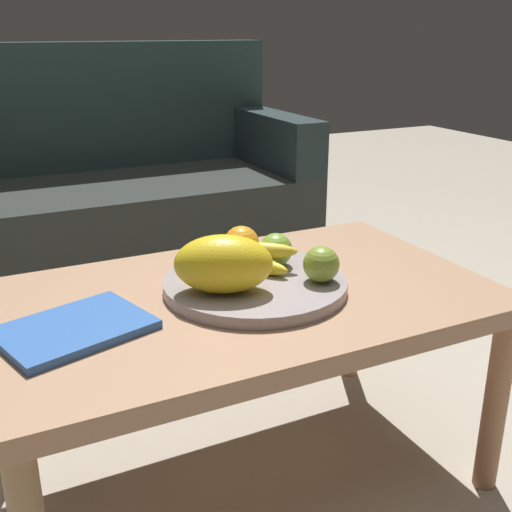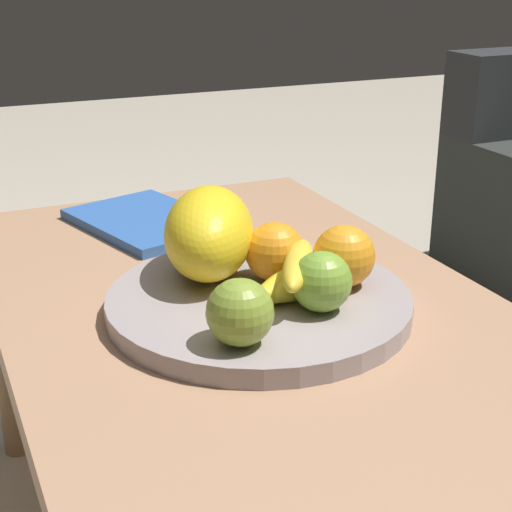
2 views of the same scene
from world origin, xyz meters
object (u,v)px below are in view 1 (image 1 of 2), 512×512
at_px(coffee_table, 241,316).
at_px(apple_front, 276,250).
at_px(apple_left, 321,264).
at_px(magazine, 74,329).
at_px(couch, 85,204).
at_px(orange_front, 235,258).
at_px(fruit_bowl, 256,285).
at_px(orange_left, 241,244).
at_px(banana_bunch, 258,258).
at_px(melon_large_front, 223,264).

height_order(coffee_table, apple_front, apple_front).
xyz_separation_m(apple_left, magazine, (-0.48, 0.04, -0.05)).
bearing_deg(couch, orange_front, -88.07).
bearing_deg(magazine, fruit_bowl, -12.12).
xyz_separation_m(coffee_table, orange_left, (0.05, 0.11, 0.12)).
height_order(couch, orange_left, couch).
bearing_deg(apple_left, couch, 97.39).
bearing_deg(fruit_bowl, magazine, -175.55).
distance_m(couch, orange_left, 1.26).
height_order(orange_left, apple_front, orange_left).
relative_size(banana_bunch, magazine, 0.70).
distance_m(couch, apple_left, 1.45).
bearing_deg(coffee_table, orange_front, 85.15).
distance_m(orange_front, apple_left, 0.18).
relative_size(orange_front, apple_front, 1.06).
height_order(fruit_bowl, melon_large_front, melon_large_front).
distance_m(coffee_table, orange_left, 0.17).
bearing_deg(apple_left, banana_bunch, 126.77).
height_order(orange_front, apple_left, orange_front).
relative_size(fruit_bowl, orange_left, 4.80).
relative_size(coffee_table, banana_bunch, 5.81).
bearing_deg(apple_front, banana_bunch, -172.17).
bearing_deg(coffee_table, fruit_bowl, -6.81).
bearing_deg(fruit_bowl, orange_left, 80.26).
xyz_separation_m(apple_left, banana_bunch, (-0.08, 0.11, -0.01)).
xyz_separation_m(banana_bunch, magazine, (-0.40, -0.07, -0.04)).
xyz_separation_m(melon_large_front, magazine, (-0.29, -0.00, -0.07)).
height_order(orange_front, apple_front, orange_front).
bearing_deg(coffee_table, magazine, -174.49).
relative_size(couch, apple_front, 23.71).
height_order(apple_front, banana_bunch, apple_front).
distance_m(couch, melon_large_front, 1.40).
bearing_deg(apple_left, orange_front, 142.39).
distance_m(melon_large_front, orange_front, 0.09).
bearing_deg(banana_bunch, melon_large_front, -146.37).
xyz_separation_m(melon_large_front, apple_front, (0.16, 0.08, -0.02)).
bearing_deg(apple_front, coffee_table, -155.52).
height_order(coffee_table, melon_large_front, melon_large_front).
bearing_deg(melon_large_front, banana_bunch, 33.63).
distance_m(couch, orange_front, 1.33).
height_order(couch, fruit_bowl, couch).
bearing_deg(orange_left, coffee_table, -115.45).
bearing_deg(fruit_bowl, orange_front, 125.61).
relative_size(orange_front, orange_left, 0.97).
height_order(couch, melon_large_front, couch).
bearing_deg(orange_front, couch, 91.93).
distance_m(fruit_bowl, orange_front, 0.07).
height_order(fruit_bowl, apple_left, apple_left).
height_order(melon_large_front, apple_left, melon_large_front).
height_order(couch, banana_bunch, couch).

